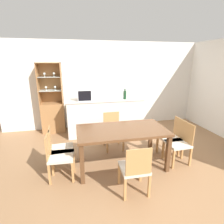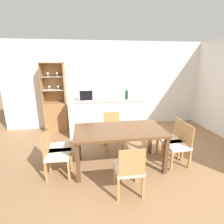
{
  "view_description": "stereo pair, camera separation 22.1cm",
  "coord_description": "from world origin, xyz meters",
  "px_view_note": "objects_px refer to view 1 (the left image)",
  "views": [
    {
      "loc": [
        -1.29,
        -2.64,
        1.98
      ],
      "look_at": [
        -0.47,
        1.11,
        0.86
      ],
      "focal_mm": 28.0,
      "sensor_mm": 36.0,
      "label": 1
    },
    {
      "loc": [
        -1.07,
        -2.68,
        1.98
      ],
      "look_at": [
        -0.47,
        1.11,
        0.86
      ],
      "focal_mm": 28.0,
      "sensor_mm": 36.0,
      "label": 2
    }
  ],
  "objects_px": {
    "dining_chair_side_left_far": "(60,149)",
    "wine_bottle": "(125,95)",
    "dining_chair_side_right_near": "(179,143)",
    "dining_chair_head_far": "(113,131)",
    "dining_table": "(122,133)",
    "dining_chair_side_right_far": "(172,137)",
    "microwave": "(87,95)",
    "dining_chair_side_left_near": "(59,156)",
    "display_cabinet": "(53,112)",
    "dining_chair_head_near": "(135,169)"
  },
  "relations": [
    {
      "from": "microwave",
      "to": "dining_table",
      "type": "bearing_deg",
      "value": -72.73
    },
    {
      "from": "dining_chair_head_far",
      "to": "dining_chair_side_right_far",
      "type": "bearing_deg",
      "value": 149.47
    },
    {
      "from": "wine_bottle",
      "to": "dining_table",
      "type": "bearing_deg",
      "value": -108.07
    },
    {
      "from": "dining_chair_head_near",
      "to": "wine_bottle",
      "type": "xyz_separation_m",
      "value": [
        0.5,
        2.29,
        0.69
      ]
    },
    {
      "from": "display_cabinet",
      "to": "microwave",
      "type": "relative_size",
      "value": 3.9
    },
    {
      "from": "dining_table",
      "to": "dining_chair_side_left_far",
      "type": "distance_m",
      "value": 1.19
    },
    {
      "from": "dining_table",
      "to": "dining_chair_side_right_near",
      "type": "relative_size",
      "value": 2.01
    },
    {
      "from": "wine_bottle",
      "to": "dining_chair_side_right_near",
      "type": "bearing_deg",
      "value": -68.33
    },
    {
      "from": "dining_table",
      "to": "wine_bottle",
      "type": "bearing_deg",
      "value": 71.93
    },
    {
      "from": "dining_chair_side_left_far",
      "to": "display_cabinet",
      "type": "bearing_deg",
      "value": -175.28
    },
    {
      "from": "wine_bottle",
      "to": "microwave",
      "type": "bearing_deg",
      "value": 174.0
    },
    {
      "from": "dining_chair_side_right_near",
      "to": "dining_chair_side_left_near",
      "type": "xyz_separation_m",
      "value": [
        -2.31,
        0.0,
        0.0
      ]
    },
    {
      "from": "dining_table",
      "to": "dining_chair_head_near",
      "type": "bearing_deg",
      "value": -90.06
    },
    {
      "from": "dining_chair_side_right_near",
      "to": "wine_bottle",
      "type": "relative_size",
      "value": 2.9
    },
    {
      "from": "dining_chair_side_right_far",
      "to": "microwave",
      "type": "relative_size",
      "value": 1.66
    },
    {
      "from": "dining_chair_side_right_far",
      "to": "dining_chair_side_left_near",
      "type": "xyz_separation_m",
      "value": [
        -2.31,
        -0.27,
        0.0
      ]
    },
    {
      "from": "microwave",
      "to": "dining_chair_side_right_far",
      "type": "bearing_deg",
      "value": -41.98
    },
    {
      "from": "dining_table",
      "to": "dining_chair_head_far",
      "type": "relative_size",
      "value": 2.01
    },
    {
      "from": "dining_chair_side_right_near",
      "to": "display_cabinet",
      "type": "bearing_deg",
      "value": 47.18
    },
    {
      "from": "display_cabinet",
      "to": "wine_bottle",
      "type": "xyz_separation_m",
      "value": [
        1.96,
        -0.59,
        0.53
      ]
    },
    {
      "from": "dining_chair_side_right_near",
      "to": "dining_chair_head_far",
      "type": "relative_size",
      "value": 1.0
    },
    {
      "from": "dining_chair_side_right_far",
      "to": "dining_chair_head_near",
      "type": "xyz_separation_m",
      "value": [
        -1.16,
        -0.9,
        0.0
      ]
    },
    {
      "from": "dining_chair_head_near",
      "to": "wine_bottle",
      "type": "relative_size",
      "value": 2.9
    },
    {
      "from": "dining_chair_side_right_far",
      "to": "dining_chair_side_right_near",
      "type": "bearing_deg",
      "value": 177.69
    },
    {
      "from": "microwave",
      "to": "dining_chair_head_near",
      "type": "bearing_deg",
      "value": -78.07
    },
    {
      "from": "microwave",
      "to": "wine_bottle",
      "type": "height_order",
      "value": "microwave"
    },
    {
      "from": "dining_chair_head_far",
      "to": "dining_chair_side_left_near",
      "type": "distance_m",
      "value": 1.46
    },
    {
      "from": "dining_chair_side_left_far",
      "to": "microwave",
      "type": "distance_m",
      "value": 1.79
    },
    {
      "from": "dining_table",
      "to": "dining_chair_side_left_near",
      "type": "height_order",
      "value": "dining_chair_side_left_near"
    },
    {
      "from": "dining_chair_side_left_near",
      "to": "dining_chair_side_right_far",
      "type": "bearing_deg",
      "value": 99.34
    },
    {
      "from": "dining_table",
      "to": "dining_chair_head_near",
      "type": "xyz_separation_m",
      "value": [
        -0.0,
        -0.77,
        -0.26
      ]
    },
    {
      "from": "dining_chair_side_left_far",
      "to": "wine_bottle",
      "type": "xyz_separation_m",
      "value": [
        1.65,
        1.4,
        0.69
      ]
    },
    {
      "from": "display_cabinet",
      "to": "microwave",
      "type": "bearing_deg",
      "value": -26.97
    },
    {
      "from": "dining_chair_side_right_far",
      "to": "dining_chair_side_left_far",
      "type": "relative_size",
      "value": 1.0
    },
    {
      "from": "display_cabinet",
      "to": "dining_chair_side_right_far",
      "type": "height_order",
      "value": "display_cabinet"
    },
    {
      "from": "dining_chair_side_left_near",
      "to": "dining_table",
      "type": "bearing_deg",
      "value": 99.25
    },
    {
      "from": "display_cabinet",
      "to": "dining_chair_side_right_near",
      "type": "height_order",
      "value": "display_cabinet"
    },
    {
      "from": "dining_chair_side_right_near",
      "to": "wine_bottle",
      "type": "distance_m",
      "value": 1.91
    },
    {
      "from": "dining_chair_head_far",
      "to": "wine_bottle",
      "type": "distance_m",
      "value": 1.14
    },
    {
      "from": "dining_table",
      "to": "dining_chair_side_right_far",
      "type": "distance_m",
      "value": 1.19
    },
    {
      "from": "dining_chair_side_left_far",
      "to": "microwave",
      "type": "height_order",
      "value": "microwave"
    },
    {
      "from": "display_cabinet",
      "to": "dining_table",
      "type": "bearing_deg",
      "value": -55.4
    },
    {
      "from": "dining_chair_head_near",
      "to": "wine_bottle",
      "type": "distance_m",
      "value": 2.44
    },
    {
      "from": "dining_chair_side_right_near",
      "to": "dining_chair_head_far",
      "type": "height_order",
      "value": "same"
    },
    {
      "from": "dining_chair_side_right_far",
      "to": "dining_chair_head_far",
      "type": "height_order",
      "value": "same"
    },
    {
      "from": "dining_chair_head_far",
      "to": "microwave",
      "type": "height_order",
      "value": "microwave"
    },
    {
      "from": "dining_chair_side_right_far",
      "to": "dining_chair_head_near",
      "type": "bearing_deg",
      "value": 125.57
    },
    {
      "from": "display_cabinet",
      "to": "dining_chair_head_far",
      "type": "relative_size",
      "value": 2.35
    },
    {
      "from": "dining_table",
      "to": "wine_bottle",
      "type": "xyz_separation_m",
      "value": [
        0.5,
        1.53,
        0.44
      ]
    },
    {
      "from": "display_cabinet",
      "to": "dining_chair_side_right_near",
      "type": "relative_size",
      "value": 2.35
    }
  ]
}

